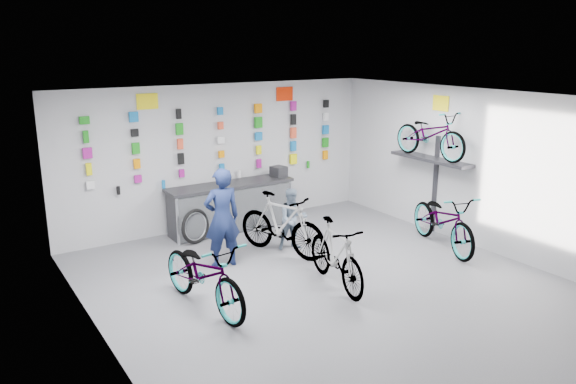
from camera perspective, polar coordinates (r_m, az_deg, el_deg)
floor at (r=9.08m, az=4.68°, el=-9.82°), size 8.00×8.00×0.00m
ceiling at (r=8.30m, az=5.11°, el=9.38°), size 8.00×8.00×0.00m
wall_back at (r=11.90m, az=-6.92°, el=3.66°), size 7.00×0.00×7.00m
wall_left at (r=7.09m, az=-18.28°, el=-4.69°), size 0.00×8.00×8.00m
wall_right at (r=11.00m, az=19.52°, el=2.00°), size 0.00×8.00×8.00m
counter at (r=11.74m, az=-5.79°, el=-1.56°), size 2.70×0.66×1.00m
merch_wall at (r=11.83m, az=-6.33°, el=5.14°), size 5.56×0.08×1.55m
wall_bracket at (r=11.64m, az=14.35°, el=2.87°), size 0.39×1.90×2.00m
sign_left at (r=11.15m, az=-14.10°, el=8.92°), size 0.42×0.02×0.30m
sign_right at (r=12.49m, az=-0.35°, el=9.94°), size 0.42×0.02×0.30m
sign_side at (r=11.57m, az=15.25°, el=8.70°), size 0.02×0.40×0.30m
bike_left at (r=8.33m, az=-8.51°, el=-8.21°), size 0.99×2.15×1.09m
bike_center at (r=8.99m, az=4.89°, el=-6.36°), size 0.82×1.86×1.08m
bike_right at (r=11.02m, az=15.52°, el=-2.76°), size 1.31×2.23×1.11m
bike_service at (r=10.30m, az=-0.66°, el=-3.30°), size 1.18×1.99×1.15m
bike_wall at (r=11.48m, az=14.27°, el=5.71°), size 0.63×1.80×0.95m
clerk at (r=9.74m, az=-6.71°, el=-2.62°), size 0.68×0.49×1.76m
customer at (r=10.56m, az=0.49°, el=-2.77°), size 0.66×0.56×1.18m
spare_wheel at (r=11.07m, az=-9.38°, el=-3.47°), size 0.70×0.34×0.69m
register at (r=12.15m, az=-0.96°, el=2.11°), size 0.33×0.35×0.22m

